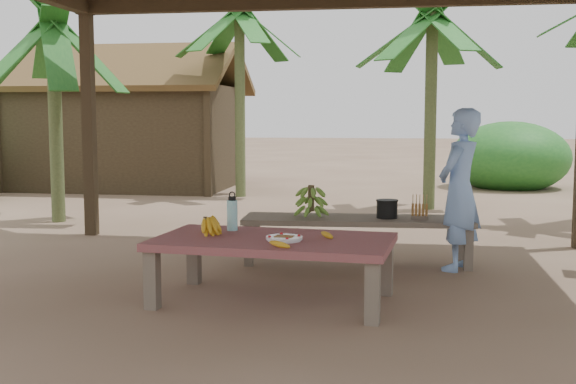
% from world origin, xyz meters
% --- Properties ---
extents(ground, '(80.00, 80.00, 0.00)m').
position_xyz_m(ground, '(0.00, 0.00, 0.00)').
color(ground, brown).
rests_on(ground, ground).
extents(work_table, '(1.88, 1.16, 0.50)m').
position_xyz_m(work_table, '(-0.07, -0.46, 0.43)').
color(work_table, brown).
rests_on(work_table, ground).
extents(bench, '(2.23, 0.72, 0.45)m').
position_xyz_m(bench, '(0.47, 1.11, 0.39)').
color(bench, brown).
rests_on(bench, ground).
extents(ripe_banana_bunch, '(0.28, 0.25, 0.15)m').
position_xyz_m(ripe_banana_bunch, '(-0.64, -0.37, 0.58)').
color(ripe_banana_bunch, gold).
rests_on(ripe_banana_bunch, work_table).
extents(plate, '(0.27, 0.27, 0.04)m').
position_xyz_m(plate, '(0.03, -0.57, 0.52)').
color(plate, white).
rests_on(plate, work_table).
extents(loose_banana_front, '(0.17, 0.11, 0.04)m').
position_xyz_m(loose_banana_front, '(0.04, -0.85, 0.52)').
color(loose_banana_front, gold).
rests_on(loose_banana_front, work_table).
extents(loose_banana_side, '(0.13, 0.15, 0.04)m').
position_xyz_m(loose_banana_side, '(0.33, -0.39, 0.52)').
color(loose_banana_side, gold).
rests_on(loose_banana_side, work_table).
extents(water_flask, '(0.09, 0.09, 0.32)m').
position_xyz_m(water_flask, '(-0.47, -0.15, 0.63)').
color(water_flask, '#43CAD2').
rests_on(water_flask, work_table).
extents(green_banana_stalk, '(0.30, 0.30, 0.33)m').
position_xyz_m(green_banana_stalk, '(0.02, 1.08, 0.61)').
color(green_banana_stalk, '#598C2D').
rests_on(green_banana_stalk, bench).
extents(cooking_pot, '(0.20, 0.20, 0.17)m').
position_xyz_m(cooking_pot, '(0.75, 1.12, 0.54)').
color(cooking_pot, black).
rests_on(cooking_pot, bench).
extents(skewer_rack, '(0.18, 0.09, 0.24)m').
position_xyz_m(skewer_rack, '(1.06, 1.09, 0.57)').
color(skewer_rack, '#A57F47').
rests_on(skewer_rack, bench).
extents(woman, '(0.58, 0.65, 1.50)m').
position_xyz_m(woman, '(1.42, 0.96, 0.75)').
color(woman, '#6F94D3').
rests_on(woman, ground).
extents(hut, '(4.40, 3.43, 2.85)m').
position_xyz_m(hut, '(-4.50, 8.00, 1.10)').
color(hut, black).
rests_on(hut, ground).
extents(banana_plant_n, '(1.80, 1.80, 3.17)m').
position_xyz_m(banana_plant_n, '(1.30, 5.37, 2.68)').
color(banana_plant_n, '#596638').
rests_on(banana_plant_n, ground).
extents(banana_plant_nw, '(1.80, 1.80, 3.47)m').
position_xyz_m(banana_plant_nw, '(-1.94, 6.60, 2.97)').
color(banana_plant_nw, '#596638').
rests_on(banana_plant_nw, ground).
extents(banana_plant_w, '(1.80, 1.80, 2.85)m').
position_xyz_m(banana_plant_w, '(-3.70, 3.24, 2.37)').
color(banana_plant_w, '#596638').
rests_on(banana_plant_w, ground).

